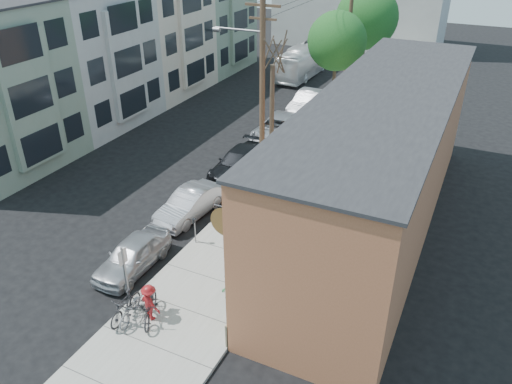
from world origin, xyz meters
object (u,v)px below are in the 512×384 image
at_px(tree_leafy_mid, 337,41).
at_px(car_3, 278,128).
at_px(parked_bike_a, 125,306).
at_px(patio_chair_b, 252,290).
at_px(cyclist, 150,302).
at_px(tree_leafy_far, 367,18).
at_px(car_2, 239,163).
at_px(parked_bike_b, 134,308).
at_px(bus, 306,60).
at_px(patron_grey, 267,260).
at_px(car_0, 133,255).
at_px(car_1, 190,204).
at_px(sign_post, 125,273).
at_px(parking_meter_far, 274,152).
at_px(parking_meter_near, 195,227).
at_px(tree_bare, 272,125).
at_px(car_4, 308,102).
at_px(patio_chair_a, 250,293).
at_px(patron_green, 229,293).
at_px(utility_pole_near, 261,88).

xyz_separation_m(tree_leafy_mid, car_3, (-2.00, -5.06, -4.80)).
bearing_deg(car_3, parked_bike_a, -85.54).
relative_size(patio_chair_b, car_3, 0.16).
distance_m(patio_chair_b, cyclist, 3.81).
height_order(tree_leafy_far, car_2, tree_leafy_far).
height_order(tree_leafy_mid, patio_chair_b, tree_leafy_mid).
distance_m(cyclist, parked_bike_a, 0.92).
xyz_separation_m(parked_bike_b, bus, (-5.74, 32.87, 0.72)).
relative_size(patron_grey, car_2, 0.40).
height_order(car_0, car_1, car_1).
bearing_deg(car_2, sign_post, -82.10).
height_order(parking_meter_far, car_2, car_2).
height_order(parking_meter_near, car_3, car_3).
bearing_deg(tree_leafy_far, cyclist, -89.01).
xyz_separation_m(tree_bare, car_4, (-2.00, 11.34, -2.53)).
xyz_separation_m(tree_leafy_mid, patio_chair_a, (3.40, -20.33, -4.96)).
bearing_deg(car_4, car_0, -88.26).
bearing_deg(tree_leafy_mid, car_1, -97.51).
bearing_deg(tree_leafy_far, patron_green, -84.30).
height_order(parking_meter_far, parked_bike_a, parking_meter_far).
distance_m(patron_green, cyclist, 2.85).
relative_size(cyclist, bus, 0.15).
bearing_deg(parking_meter_near, bus, 100.63).
bearing_deg(parking_meter_near, sign_post, -88.80).
height_order(car_3, bus, bus).
height_order(parking_meter_near, utility_pole_near, utility_pole_near).
xyz_separation_m(parking_meter_far, parked_bike_b, (0.52, -13.84, -0.36)).
distance_m(patron_green, car_1, 7.19).
xyz_separation_m(patio_chair_a, car_0, (-5.40, -0.05, 0.09)).
distance_m(parking_meter_near, tree_leafy_far, 26.09).
xyz_separation_m(patio_chair_a, cyclist, (-2.87, -2.29, 0.30)).
bearing_deg(car_0, tree_leafy_far, 85.27).
relative_size(sign_post, cyclist, 1.90).
bearing_deg(car_1, car_2, 94.66).
bearing_deg(car_0, bus, 96.40).
bearing_deg(patron_grey, utility_pole_near, -165.35).
bearing_deg(patio_chair_b, tree_bare, 122.94).
xyz_separation_m(utility_pole_near, bus, (-5.36, 21.21, -4.06)).
height_order(patron_green, car_3, patron_green).
distance_m(tree_bare, parked_bike_a, 12.51).
bearing_deg(car_3, patron_green, -73.97).
bearing_deg(bus, utility_pole_near, -74.99).
distance_m(tree_leafy_mid, parked_bike_a, 23.51).
relative_size(patio_chair_a, patron_green, 0.54).
distance_m(tree_bare, cyclist, 12.11).
relative_size(parking_meter_near, patron_grey, 0.63).
bearing_deg(parked_bike_b, car_1, 100.45).
bearing_deg(tree_leafy_far, parked_bike_a, -90.55).
relative_size(sign_post, car_3, 0.52).
xyz_separation_m(parking_meter_near, tree_leafy_mid, (0.55, 17.82, 4.56)).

